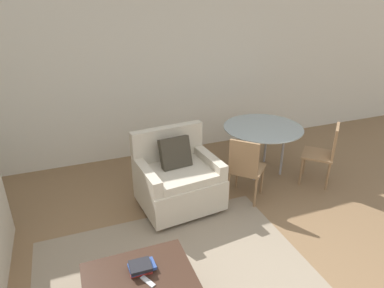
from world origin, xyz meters
The scene contains 8 objects.
wall_back centered at (0.00, 3.57, 1.38)m, with size 12.00×0.06×2.75m.
area_rug centered at (-0.45, 0.84, 0.00)m, with size 2.69×1.85×0.01m.
armchair centered at (-0.03, 1.90, 0.38)m, with size 1.05×0.92×0.99m.
book_stack centered at (-0.83, 0.48, 0.49)m, with size 0.23×0.17×0.08m.
tv_remote_primary centered at (-0.81, 0.34, 0.46)m, with size 0.10×0.15×0.01m.
dining_table centered at (1.46, 2.34, 0.65)m, with size 1.17×1.17×0.72m.
dining_chair_near_left centered at (0.82, 1.70, 0.52)m, with size 0.59×0.59×0.90m.
dining_chair_near_right centered at (2.09, 1.70, 0.52)m, with size 0.59×0.59×0.90m.
Camera 1 is at (-1.20, -1.68, 2.60)m, focal length 32.00 mm.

